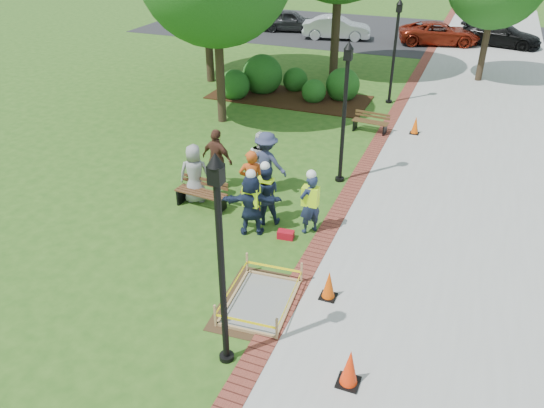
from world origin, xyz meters
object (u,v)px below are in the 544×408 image
at_px(hivis_worker_b, 310,202).
at_px(wet_concrete_pad, 261,295).
at_px(cone_front, 350,368).
at_px(lamp_near, 220,251).
at_px(hivis_worker_c, 265,193).
at_px(bench_near, 202,199).
at_px(hivis_worker_a, 251,202).

bearing_deg(hivis_worker_b, wet_concrete_pad, -91.11).
relative_size(cone_front, hivis_worker_b, 0.45).
bearing_deg(lamp_near, hivis_worker_c, 103.92).
bearing_deg(lamp_near, bench_near, 122.81).
distance_m(bench_near, hivis_worker_b, 3.30).
bearing_deg(wet_concrete_pad, hivis_worker_c, 110.62).
height_order(lamp_near, hivis_worker_b, lamp_near).
bearing_deg(hivis_worker_c, hivis_worker_a, -101.41).
relative_size(lamp_near, hivis_worker_a, 2.33).
height_order(wet_concrete_pad, bench_near, bench_near).
bearing_deg(lamp_near, hivis_worker_a, 107.43).
distance_m(bench_near, cone_front, 7.22).
relative_size(hivis_worker_b, hivis_worker_c, 1.00).
bearing_deg(wet_concrete_pad, hivis_worker_b, 88.89).
bearing_deg(lamp_near, cone_front, 6.53).
xyz_separation_m(bench_near, hivis_worker_a, (1.86, -0.71, 0.65)).
xyz_separation_m(wet_concrete_pad, hivis_worker_b, (0.06, 3.13, 0.66)).
xyz_separation_m(bench_near, hivis_worker_c, (1.99, -0.09, 0.63)).
xyz_separation_m(lamp_near, hivis_worker_a, (-1.33, 4.24, -1.57)).
bearing_deg(hivis_worker_a, cone_front, -47.69).
distance_m(wet_concrete_pad, hivis_worker_b, 3.20).
relative_size(wet_concrete_pad, cone_front, 3.02).
relative_size(bench_near, lamp_near, 0.36).
height_order(bench_near, hivis_worker_b, hivis_worker_b).
xyz_separation_m(wet_concrete_pad, cone_front, (2.31, -1.45, 0.15)).
height_order(bench_near, lamp_near, lamp_near).
distance_m(cone_front, hivis_worker_b, 5.13).
bearing_deg(hivis_worker_a, hivis_worker_b, 23.67).
xyz_separation_m(bench_near, lamp_near, (3.20, -4.96, 2.22)).
height_order(cone_front, lamp_near, lamp_near).
distance_m(bench_near, hivis_worker_a, 2.10).
relative_size(cone_front, lamp_near, 0.19).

